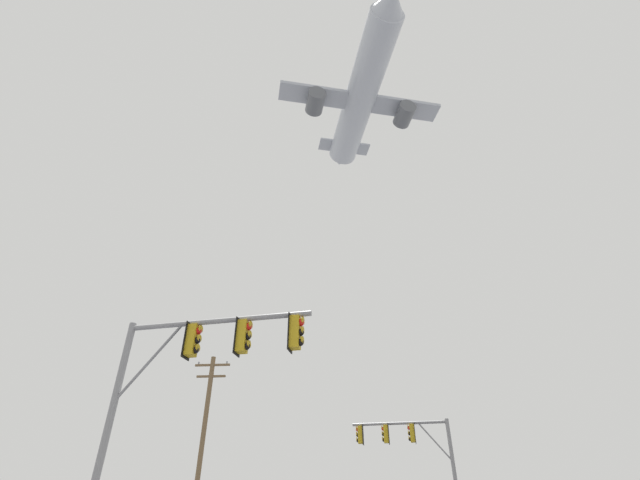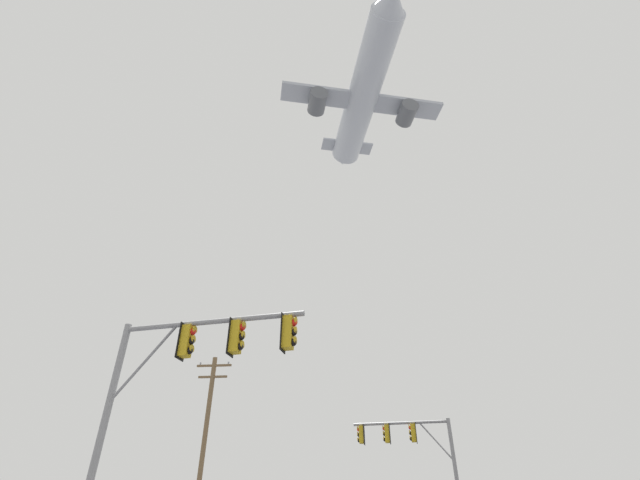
{
  "view_description": "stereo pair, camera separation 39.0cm",
  "coord_description": "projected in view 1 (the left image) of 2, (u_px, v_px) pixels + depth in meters",
  "views": [
    {
      "loc": [
        0.79,
        -4.05,
        1.53
      ],
      "look_at": [
        -0.76,
        18.59,
        15.84
      ],
      "focal_mm": 24.38,
      "sensor_mm": 36.0,
      "label": 1
    },
    {
      "loc": [
        1.18,
        -4.02,
        1.53
      ],
      "look_at": [
        -0.76,
        18.59,
        15.84
      ],
      "focal_mm": 24.38,
      "sensor_mm": 36.0,
      "label": 2
    }
  ],
  "objects": [
    {
      "name": "signal_pole_far",
      "position": [
        411.0,
        447.0,
        23.27
      ],
      "size": [
        5.23,
        0.92,
        5.9
      ],
      "color": "gray",
      "rests_on": "ground"
    },
    {
      "name": "utility_pole",
      "position": [
        203.0,
        437.0,
        24.94
      ],
      "size": [
        2.2,
        0.28,
        9.89
      ],
      "color": "brown",
      "rests_on": "ground"
    },
    {
      "name": "airplane",
      "position": [
        361.0,
        95.0,
        57.25
      ],
      "size": [
        21.53,
        27.87,
        7.64
      ],
      "color": "#B7BCC6"
    },
    {
      "name": "signal_pole_near",
      "position": [
        192.0,
        368.0,
        11.94
      ],
      "size": [
        5.58,
        1.04,
        6.38
      ],
      "color": "gray",
      "rests_on": "ground"
    }
  ]
}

